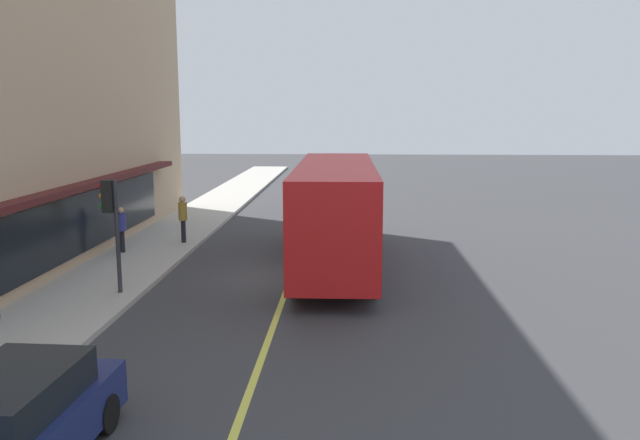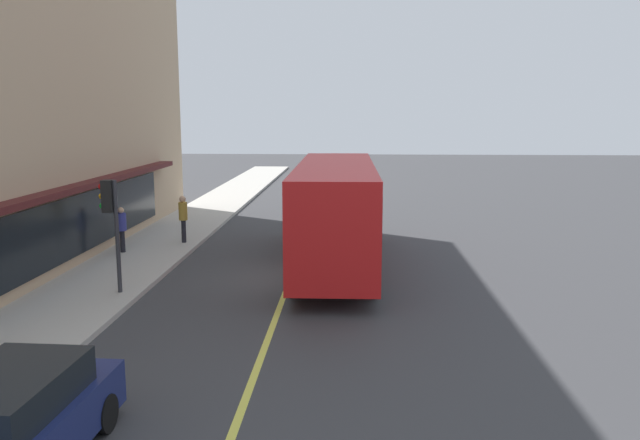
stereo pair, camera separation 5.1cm
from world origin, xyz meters
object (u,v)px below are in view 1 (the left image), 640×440
at_px(bus, 336,209).
at_px(pedestrian_near_storefront, 183,214).
at_px(pedestrian_waiting, 121,225).
at_px(traffic_light, 110,209).
at_px(car_navy, 9,429).

bearing_deg(bus, pedestrian_near_storefront, 63.81).
height_order(pedestrian_waiting, pedestrian_near_storefront, pedestrian_near_storefront).
relative_size(traffic_light, pedestrian_waiting, 1.93).
height_order(traffic_light, pedestrian_near_storefront, traffic_light).
xyz_separation_m(traffic_light, pedestrian_near_storefront, (6.99, -0.15, -1.27)).
xyz_separation_m(bus, car_navy, (-12.98, 4.36, -1.24)).
distance_m(traffic_light, pedestrian_near_storefront, 7.10).
bearing_deg(pedestrian_near_storefront, car_navy, -174.00).
bearing_deg(pedestrian_near_storefront, traffic_light, 178.78).
relative_size(traffic_light, pedestrian_near_storefront, 1.74).
height_order(car_navy, pedestrian_waiting, pedestrian_waiting).
relative_size(bus, pedestrian_waiting, 6.73).
bearing_deg(pedestrian_waiting, traffic_light, -162.47).
bearing_deg(bus, traffic_light, 123.00).
bearing_deg(traffic_light, pedestrian_near_storefront, -1.22).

